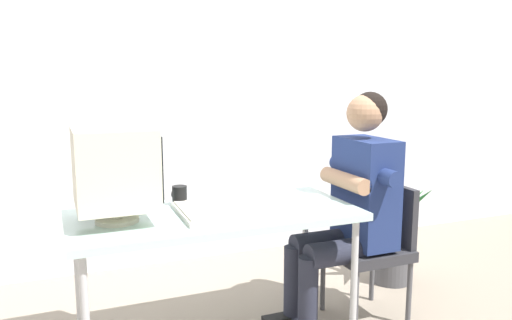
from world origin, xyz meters
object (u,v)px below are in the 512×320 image
at_px(potted_plant, 392,238).
at_px(desk_mug, 179,196).
at_px(keyboard, 195,212).
at_px(office_chair, 375,242).
at_px(person_seated, 351,201).
at_px(crt_monitor, 116,168).
at_px(desk, 215,222).

distance_m(potted_plant, desk_mug, 1.63).
height_order(keyboard, office_chair, office_chair).
relative_size(person_seated, potted_plant, 1.80).
bearing_deg(crt_monitor, office_chair, 0.29).
xyz_separation_m(crt_monitor, potted_plant, (1.88, 0.39, -0.69)).
bearing_deg(keyboard, desk_mug, 95.90).
bearing_deg(person_seated, desk_mug, 169.11).
relative_size(office_chair, desk_mug, 7.64).
xyz_separation_m(keyboard, office_chair, (1.09, 0.04, -0.30)).
xyz_separation_m(person_seated, potted_plant, (0.59, 0.38, -0.41)).
distance_m(desk, office_chair, 1.01).
relative_size(desk, desk_mug, 13.77).
distance_m(desk, person_seated, 0.81).
bearing_deg(potted_plant, office_chair, -137.94).
height_order(desk, keyboard, keyboard).
bearing_deg(desk_mug, office_chair, -9.26).
height_order(potted_plant, desk_mug, desk_mug).
height_order(desk, potted_plant, desk).
bearing_deg(potted_plant, keyboard, -164.50).
relative_size(person_seated, desk_mug, 12.84).
height_order(crt_monitor, office_chair, crt_monitor).
bearing_deg(person_seated, keyboard, -177.66).
relative_size(keyboard, office_chair, 0.53).
distance_m(desk, potted_plant, 1.51).
distance_m(crt_monitor, office_chair, 1.56).
distance_m(desk, crt_monitor, 0.57).
bearing_deg(crt_monitor, keyboard, -4.75).
bearing_deg(keyboard, crt_monitor, 175.25).
bearing_deg(desk, keyboard, -167.85).
relative_size(keyboard, desk_mug, 4.03).
height_order(person_seated, potted_plant, person_seated).
xyz_separation_m(crt_monitor, person_seated, (1.29, 0.01, -0.28)).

